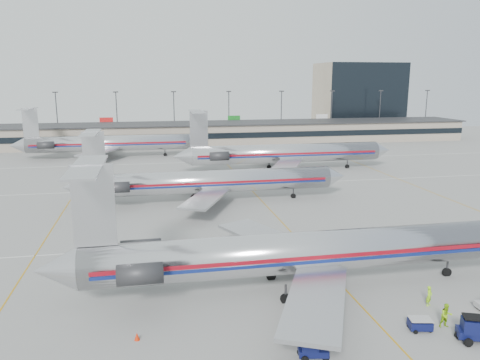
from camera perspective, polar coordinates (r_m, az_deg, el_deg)
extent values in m
plane|color=gray|center=(48.90, 10.63, -10.82)|extent=(260.00, 260.00, 0.00)
cube|color=silver|center=(57.67, 6.98, -7.07)|extent=(160.00, 0.15, 0.02)
cube|color=gray|center=(141.66, -4.01, 5.67)|extent=(160.00, 16.00, 6.00)
cube|color=black|center=(133.65, -3.58, 5.37)|extent=(160.00, 0.20, 1.60)
cube|color=#2D2D30|center=(141.34, -4.03, 6.92)|extent=(162.00, 17.00, 0.30)
cylinder|color=#38383D|center=(156.63, -21.40, 7.14)|extent=(0.30, 0.30, 15.00)
cube|color=#2D2D30|center=(156.26, -21.61, 9.91)|extent=(1.60, 0.40, 0.35)
cylinder|color=#38383D|center=(154.45, -14.77, 7.51)|extent=(0.30, 0.30, 15.00)
cube|color=#2D2D30|center=(154.08, -14.92, 10.33)|extent=(1.60, 0.40, 0.35)
cylinder|color=#38383D|center=(154.35, -8.03, 7.79)|extent=(0.30, 0.30, 15.00)
cube|color=#2D2D30|center=(153.98, -8.11, 10.61)|extent=(1.60, 0.40, 0.35)
cylinder|color=#38383D|center=(156.34, -1.37, 7.96)|extent=(0.30, 0.30, 15.00)
cube|color=#2D2D30|center=(155.97, -1.38, 10.74)|extent=(1.60, 0.40, 0.35)
cylinder|color=#38383D|center=(160.33, 5.05, 8.02)|extent=(0.30, 0.30, 15.00)
cube|color=#2D2D30|center=(159.97, 5.10, 10.74)|extent=(1.60, 0.40, 0.35)
cylinder|color=#38383D|center=(166.19, 11.09, 7.99)|extent=(0.30, 0.30, 15.00)
cube|color=#2D2D30|center=(165.85, 11.19, 10.61)|extent=(1.60, 0.40, 0.35)
cylinder|color=#38383D|center=(173.73, 16.65, 7.88)|extent=(0.30, 0.30, 15.00)
cube|color=#2D2D30|center=(173.40, 16.81, 10.38)|extent=(1.60, 0.40, 0.35)
cylinder|color=#38383D|center=(182.73, 21.71, 7.72)|extent=(0.30, 0.30, 15.00)
cube|color=#2D2D30|center=(182.42, 21.90, 10.09)|extent=(1.60, 0.40, 0.35)
cube|color=tan|center=(187.37, 14.20, 9.82)|extent=(30.00, 20.00, 25.00)
cylinder|color=silver|center=(43.59, 8.60, -8.63)|extent=(40.47, 3.74, 3.74)
cone|color=#B8B8BD|center=(42.05, -21.56, -10.17)|extent=(3.64, 3.74, 3.74)
cube|color=maroon|center=(41.89, 9.47, -9.32)|extent=(38.45, 0.05, 0.35)
cube|color=navy|center=(42.04, 9.45, -9.83)|extent=(38.45, 0.05, 0.28)
cube|color=#B8B8BD|center=(49.73, 3.61, -7.10)|extent=(9.41, 13.72, 0.32)
cube|color=#B8B8BD|center=(37.25, 9.25, -14.10)|extent=(9.41, 13.72, 0.32)
cube|color=#B8B8BD|center=(39.89, -17.43, -3.02)|extent=(3.44, 0.25, 6.88)
cube|color=#B8B8BD|center=(39.23, -18.17, 1.54)|extent=(2.43, 10.62, 0.18)
cylinder|color=#2D2D30|center=(43.88, -11.97, -8.20)|extent=(3.64, 1.72, 1.72)
cylinder|color=#2D2D30|center=(38.51, -12.07, -11.15)|extent=(3.64, 1.72, 1.72)
cylinder|color=#2D2D30|center=(50.88, 23.94, -9.75)|extent=(0.20, 0.20, 1.67)
cylinder|color=#2D2D30|center=(41.65, 5.57, -13.63)|extent=(0.20, 0.20, 1.67)
cylinder|color=#2D2D30|center=(45.90, 3.82, -11.06)|extent=(0.20, 0.20, 1.67)
cylinder|color=black|center=(51.05, 23.89, -10.26)|extent=(0.91, 0.30, 0.91)
cylinder|color=silver|center=(73.16, -3.39, -0.18)|extent=(37.86, 3.50, 3.50)
cone|color=silver|center=(78.45, 11.58, 0.43)|extent=(3.03, 3.50, 3.50)
cone|color=#B8B8BD|center=(73.42, -19.56, -0.83)|extent=(3.41, 3.50, 3.50)
cube|color=maroon|center=(71.43, -3.20, -0.36)|extent=(35.97, 0.05, 0.33)
cube|color=navy|center=(71.51, -3.19, -0.66)|extent=(35.97, 0.05, 0.27)
cube|color=#B8B8BD|center=(79.59, -5.37, 0.10)|extent=(8.80, 12.83, 0.30)
cube|color=#B8B8BD|center=(66.75, -4.22, -2.23)|extent=(8.80, 12.83, 0.30)
cube|color=#B8B8BD|center=(72.11, -17.38, 3.12)|extent=(3.22, 0.24, 6.44)
cube|color=#B8B8BD|center=(71.76, -17.76, 5.50)|extent=(2.27, 9.94, 0.17)
cylinder|color=#2D2D30|center=(75.29, -14.44, 0.03)|extent=(3.41, 1.61, 1.61)
cylinder|color=#2D2D30|center=(70.03, -14.68, -0.88)|extent=(3.41, 1.61, 1.61)
cylinder|color=#2D2D30|center=(76.57, 6.52, -1.63)|extent=(0.19, 0.19, 1.56)
cylinder|color=#2D2D30|center=(71.25, -5.38, -2.65)|extent=(0.19, 0.19, 1.56)
cylinder|color=#2D2D30|center=(75.63, -5.73, -1.78)|extent=(0.19, 0.19, 1.56)
cylinder|color=black|center=(76.67, 6.51, -1.95)|extent=(0.85, 0.28, 0.85)
cylinder|color=silver|center=(99.20, 5.73, 3.27)|extent=(40.19, 3.91, 3.91)
cone|color=silver|center=(107.47, 16.95, 3.48)|extent=(3.38, 3.91, 3.91)
cone|color=#B8B8BD|center=(95.28, -7.07, 2.87)|extent=(3.81, 3.91, 3.91)
cube|color=maroon|center=(97.31, 6.06, 3.18)|extent=(38.18, 0.05, 0.37)
cube|color=navy|center=(97.38, 6.06, 2.94)|extent=(38.18, 0.05, 0.30)
cube|color=#B8B8BD|center=(105.84, 3.47, 3.29)|extent=(9.84, 14.34, 0.34)
cube|color=#B8B8BD|center=(91.78, 5.77, 1.88)|extent=(9.84, 14.34, 0.34)
cube|color=#B8B8BD|center=(94.85, -5.04, 6.26)|extent=(3.60, 0.26, 7.19)
cube|color=#B8B8BD|center=(94.53, -5.27, 8.29)|extent=(2.54, 11.11, 0.19)
cylinder|color=#2D2D30|center=(98.92, -3.03, 3.47)|extent=(3.81, 1.80, 1.80)
cylinder|color=#2D2D30|center=(93.03, -2.51, 2.93)|extent=(3.81, 1.80, 1.80)
cylinder|color=#2D2D30|center=(104.41, 12.95, 1.89)|extent=(0.21, 0.21, 1.75)
cylinder|color=#2D2D30|center=(96.41, 4.32, 1.33)|extent=(0.21, 0.21, 1.75)
cylinder|color=#2D2D30|center=(101.23, 3.56, 1.86)|extent=(0.21, 0.21, 1.75)
cylinder|color=black|center=(104.50, 12.94, 1.62)|extent=(0.95, 0.32, 0.95)
cylinder|color=silver|center=(119.53, -15.57, 4.34)|extent=(38.90, 3.79, 3.79)
cone|color=silver|center=(119.69, -5.43, 4.74)|extent=(3.28, 3.79, 3.79)
cone|color=#B8B8BD|center=(123.08, -25.51, 3.81)|extent=(3.68, 3.79, 3.79)
cube|color=maroon|center=(117.63, -15.64, 4.29)|extent=(36.95, 0.05, 0.36)
cube|color=navy|center=(117.68, -15.63, 4.09)|extent=(36.95, 0.05, 0.29)
cube|color=#B8B8BD|center=(126.91, -16.23, 4.26)|extent=(9.52, 13.88, 0.33)
cube|color=#B8B8BD|center=(112.79, -16.84, 3.29)|extent=(9.52, 13.88, 0.33)
cube|color=#B8B8BD|center=(121.72, -24.19, 6.40)|extent=(3.48, 0.26, 6.96)
cube|color=#B8B8BD|center=(121.57, -24.47, 7.92)|extent=(2.46, 10.75, 0.18)
cylinder|color=#2D2D30|center=(124.32, -22.09, 4.32)|extent=(3.68, 1.74, 1.74)
cylinder|color=#2D2D30|center=(118.65, -22.60, 3.94)|extent=(3.68, 1.74, 1.74)
cylinder|color=#2D2D30|center=(119.58, -9.12, 3.31)|extent=(0.20, 0.20, 1.69)
cylinder|color=#2D2D30|center=(117.78, -17.07, 2.79)|extent=(0.20, 0.20, 1.69)
cylinder|color=#2D2D30|center=(122.61, -16.84, 3.15)|extent=(0.20, 0.20, 1.69)
cylinder|color=black|center=(119.66, -9.11, 3.08)|extent=(0.92, 0.31, 0.92)
cube|color=#0A0F3B|center=(34.77, 8.92, -19.95)|extent=(2.20, 1.38, 0.47)
cube|color=#0A0F3B|center=(34.39, 8.49, -19.23)|extent=(1.27, 1.12, 0.84)
cube|color=black|center=(34.10, 8.52, -18.43)|extent=(1.22, 1.07, 0.07)
cylinder|color=black|center=(35.50, 9.84, -19.73)|extent=(0.52, 0.17, 0.52)
cylinder|color=black|center=(34.77, 10.42, -20.50)|extent=(0.52, 0.17, 0.52)
cylinder|color=black|center=(35.05, 7.41, -20.09)|extent=(0.52, 0.17, 0.52)
cylinder|color=black|center=(34.31, 7.93, -20.89)|extent=(0.52, 0.17, 0.52)
cube|color=#0A0F3B|center=(40.10, 26.73, -16.37)|extent=(2.78, 2.08, 0.57)
cube|color=#0A0F3B|center=(39.60, 26.43, -15.60)|extent=(1.68, 1.56, 1.02)
cube|color=black|center=(39.30, 26.52, -14.72)|extent=(1.61, 1.48, 0.09)
cylinder|color=black|center=(41.15, 27.24, -16.15)|extent=(0.64, 0.20, 0.64)
cylinder|color=black|center=(40.12, 25.11, -16.69)|extent=(0.64, 0.20, 0.64)
cylinder|color=black|center=(39.34, 26.11, -17.39)|extent=(0.64, 0.20, 0.64)
cube|color=#0A0F3B|center=(40.09, 21.09, -16.08)|extent=(1.87, 1.46, 0.62)
cube|color=#9E9E9E|center=(39.89, 21.14, -15.52)|extent=(1.87, 1.46, 0.05)
cylinder|color=black|center=(40.90, 21.44, -16.04)|extent=(0.32, 0.12, 0.32)
cylinder|color=black|center=(40.20, 22.21, -16.62)|extent=(0.32, 0.12, 0.32)
cylinder|color=black|center=(40.30, 19.90, -16.36)|extent=(0.32, 0.12, 0.32)
cylinder|color=black|center=(39.58, 20.64, -16.97)|extent=(0.32, 0.12, 0.32)
cylinder|color=black|center=(45.68, 27.10, -13.41)|extent=(0.45, 0.15, 0.45)
imported|color=#96E615|center=(44.04, 22.06, -12.97)|extent=(0.76, 0.69, 1.75)
imported|color=#91CE13|center=(41.02, 23.85, -14.89)|extent=(1.01, 0.82, 1.95)
cone|color=red|center=(37.28, -12.45, -18.13)|extent=(0.56, 0.56, 0.57)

